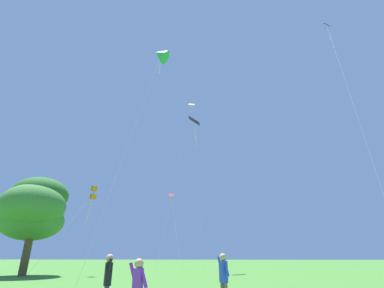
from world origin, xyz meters
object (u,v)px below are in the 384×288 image
Objects in this scene: kite_green_small at (160,55)px; kite_yellow_diamond at (189,117)px; person_in_blue_jacket at (108,279)px; person_foreground_watcher at (137,288)px; kite_purple_streamer at (332,40)px; tree_right_cluster at (34,209)px; kite_orange_box at (93,194)px; kite_red_high at (172,200)px; kite_black_large at (195,128)px; person_with_spool at (224,276)px.

kite_green_small is 0.68× the size of kite_yellow_diamond.
person_in_blue_jacket is 2.35m from person_foreground_watcher.
kite_purple_streamer reaches higher than tree_right_cluster.
kite_orange_box is 5.69m from tree_right_cluster.
kite_purple_streamer is 17.63× the size of person_foreground_watcher.
kite_red_high is 0.57× the size of kite_black_large.
kite_purple_streamer is 16.17× the size of person_with_spool.
kite_purple_streamer is 21.81m from kite_yellow_diamond.
tree_right_cluster reaches higher than kite_orange_box.
kite_black_large is 12.08× the size of person_with_spool.
kite_yellow_diamond is at bearing 116.29° from kite_black_large.
person_foreground_watcher is (-14.99, -19.69, -23.48)m from kite_purple_streamer.
person_in_blue_jacket is 24.06m from tree_right_cluster.
person_in_blue_jacket is (-16.45, -17.85, -23.41)m from kite_purple_streamer.
kite_purple_streamer reaches higher than kite_green_small.
kite_black_large is 32.50m from person_with_spool.
kite_black_large is at bearing 97.70° from person_with_spool.
kite_yellow_diamond reaches higher than person_with_spool.
kite_red_high is 1.29× the size of tree_right_cluster.
kite_green_small reaches higher than person_foreground_watcher.
kite_yellow_diamond is at bearing 94.94° from person_foreground_watcher.
kite_black_large is 12.31× the size of person_in_blue_jacket.
person_in_blue_jacket is at bearing -49.13° from tree_right_cluster.
kite_black_large is (5.12, -10.84, 8.37)m from kite_red_high.
tree_right_cluster is at bearing -115.55° from kite_red_high.
kite_purple_streamer is at bearing 52.72° from person_foreground_watcher.
kite_green_small is 9.70× the size of person_with_spool.
person_foreground_watcher is at bearing -51.47° from person_in_blue_jacket.
kite_yellow_diamond reaches higher than kite_black_large.
person_with_spool is at bearing 19.94° from person_in_blue_jacket.
tree_right_cluster is (-31.83, -0.07, -18.30)m from kite_purple_streamer.
kite_black_large reaches higher than person_foreground_watcher.
person_with_spool is at bearing 57.38° from person_foreground_watcher.
tree_right_cluster reaches higher than person_with_spool.
kite_purple_streamer is at bearing 47.35° from person_in_blue_jacket.
kite_yellow_diamond is 36.95m from person_in_blue_jacket.
kite_black_large is (0.71, 19.53, 2.85)m from kite_green_small.
kite_orange_box is at bearing 130.06° from kite_green_small.
person_foreground_watcher is (1.46, -1.83, -0.07)m from person_in_blue_jacket.
kite_purple_streamer reaches higher than kite_orange_box.
kite_red_high is (-21.75, 21.01, -13.69)m from kite_purple_streamer.
kite_black_large is at bearing 87.92° from kite_green_small.
kite_green_small is at bearing -32.68° from tree_right_cluster.
person_in_blue_jacket is at bearing 128.53° from person_foreground_watcher.
kite_yellow_diamond is at bearing 41.67° from tree_right_cluster.
kite_yellow_diamond is 14.56× the size of person_in_blue_jacket.
person_with_spool is 1.02× the size of person_in_blue_jacket.
kite_green_small is at bearing -151.62° from kite_purple_streamer.
kite_yellow_diamond reaches higher than tree_right_cluster.
kite_orange_box is at bearing 126.71° from person_with_spool.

